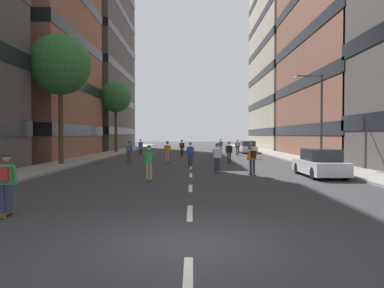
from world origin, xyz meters
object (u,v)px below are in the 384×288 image
at_px(streetlamp_right, 317,109).
at_px(skater_9, 221,145).
at_px(parked_car_near, 248,148).
at_px(skater_7, 168,151).
at_px(skater_4, 183,147).
at_px(skater_11, 150,161).
at_px(skater_8, 6,180).
at_px(street_tree_near, 61,65).
at_px(skater_1, 253,158).
at_px(street_tree_mid, 116,97).
at_px(skater_3, 218,156).
at_px(parked_car_mid, 321,164).
at_px(skater_6, 141,146).
at_px(skater_0, 238,146).
at_px(skater_12, 130,150).
at_px(skater_5, 191,153).
at_px(skater_13, 230,151).
at_px(skater_2, 252,148).

bearing_deg(streetlamp_right, skater_9, 105.52).
bearing_deg(skater_9, parked_car_near, -1.73).
bearing_deg(skater_7, skater_4, 84.36).
bearing_deg(skater_11, skater_8, -111.49).
height_order(street_tree_near, streetlamp_right, street_tree_near).
relative_size(street_tree_near, skater_8, 5.40).
bearing_deg(skater_8, skater_1, 49.82).
xyz_separation_m(street_tree_mid, skater_3, (11.29, -24.93, -6.15)).
relative_size(parked_car_mid, skater_6, 2.47).
height_order(parked_car_near, skater_0, skater_0).
relative_size(skater_9, skater_12, 1.00).
height_order(parked_car_near, skater_5, skater_5).
xyz_separation_m(skater_4, skater_13, (4.01, -10.59, -0.03)).
xyz_separation_m(street_tree_near, streetlamp_right, (18.77, -0.80, -3.33)).
bearing_deg(skater_0, skater_4, -164.43).
relative_size(skater_8, skater_12, 1.00).
relative_size(skater_6, skater_13, 1.00).
bearing_deg(skater_0, parked_car_near, 68.02).
bearing_deg(skater_7, street_tree_near, -160.48).
relative_size(streetlamp_right, skater_7, 3.65).
relative_size(street_tree_near, skater_3, 5.40).
bearing_deg(skater_0, skater_7, -122.67).
distance_m(street_tree_near, skater_1, 16.19).
bearing_deg(street_tree_mid, parked_car_near, -4.21).
xyz_separation_m(skater_5, skater_13, (3.04, 2.21, 0.00)).
distance_m(streetlamp_right, skater_9, 20.39).
bearing_deg(skater_11, street_tree_near, 129.70).
distance_m(skater_7, skater_12, 3.14).
height_order(skater_2, skater_5, same).
xyz_separation_m(skater_9, skater_12, (-8.76, -15.93, 0.00)).
bearing_deg(streetlamp_right, parked_car_near, 95.92).
xyz_separation_m(parked_car_mid, skater_1, (-3.62, 0.42, 0.32)).
distance_m(skater_5, skater_8, 17.20).
distance_m(skater_1, skater_7, 11.05).
relative_size(skater_5, skater_7, 1.00).
distance_m(street_tree_mid, skater_8, 37.58).
bearing_deg(parked_car_mid, skater_6, 119.19).
height_order(skater_5, skater_13, same).
xyz_separation_m(skater_8, skater_13, (8.14, 18.64, -0.03)).
relative_size(skater_4, skater_11, 1.00).
height_order(skater_7, skater_12, same).
height_order(skater_7, skater_9, same).
bearing_deg(skater_4, skater_7, -95.64).
distance_m(parked_car_mid, skater_7, 13.51).
bearing_deg(skater_3, skater_7, 113.99).
xyz_separation_m(parked_car_near, skater_0, (-1.86, -4.60, 0.32)).
bearing_deg(skater_2, skater_8, -113.70).
bearing_deg(skater_1, skater_13, 93.02).
height_order(streetlamp_right, skater_5, streetlamp_right).
relative_size(street_tree_near, skater_6, 5.40).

